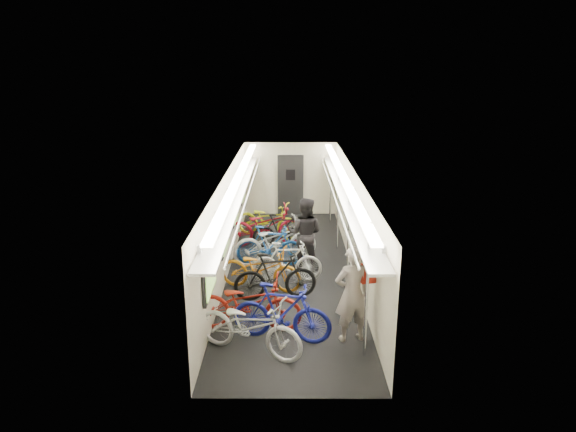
{
  "coord_description": "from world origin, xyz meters",
  "views": [
    {
      "loc": [
        -0.03,
        -11.58,
        4.77
      ],
      "look_at": [
        -0.07,
        0.79,
        1.15
      ],
      "focal_mm": 32.0,
      "sensor_mm": 36.0,
      "label": 1
    }
  ],
  "objects_px": {
    "passenger_near": "(352,294)",
    "passenger_mid": "(305,234)",
    "bicycle_1": "(282,313)",
    "backpack": "(368,272)",
    "bicycle_0": "(250,326)"
  },
  "relations": [
    {
      "from": "passenger_near",
      "to": "passenger_mid",
      "type": "height_order",
      "value": "passenger_near"
    },
    {
      "from": "bicycle_1",
      "to": "passenger_near",
      "type": "distance_m",
      "value": 1.3
    },
    {
      "from": "bicycle_1",
      "to": "backpack",
      "type": "relative_size",
      "value": 4.79
    },
    {
      "from": "bicycle_1",
      "to": "passenger_mid",
      "type": "xyz_separation_m",
      "value": [
        0.51,
        3.46,
        0.34
      ]
    },
    {
      "from": "passenger_near",
      "to": "passenger_mid",
      "type": "relative_size",
      "value": 1.02
    },
    {
      "from": "passenger_near",
      "to": "backpack",
      "type": "height_order",
      "value": "passenger_near"
    },
    {
      "from": "bicycle_0",
      "to": "passenger_mid",
      "type": "height_order",
      "value": "passenger_mid"
    },
    {
      "from": "passenger_near",
      "to": "passenger_mid",
      "type": "bearing_deg",
      "value": -94.57
    },
    {
      "from": "bicycle_0",
      "to": "bicycle_1",
      "type": "xyz_separation_m",
      "value": [
        0.54,
        0.44,
        0.03
      ]
    },
    {
      "from": "bicycle_1",
      "to": "passenger_near",
      "type": "relative_size",
      "value": 1.01
    },
    {
      "from": "passenger_near",
      "to": "backpack",
      "type": "distance_m",
      "value": 0.48
    },
    {
      "from": "passenger_mid",
      "to": "passenger_near",
      "type": "bearing_deg",
      "value": 117.67
    },
    {
      "from": "bicycle_1",
      "to": "passenger_near",
      "type": "xyz_separation_m",
      "value": [
        1.25,
        0.02,
        0.36
      ]
    },
    {
      "from": "bicycle_0",
      "to": "passenger_near",
      "type": "distance_m",
      "value": 1.89
    },
    {
      "from": "bicycle_1",
      "to": "passenger_mid",
      "type": "height_order",
      "value": "passenger_mid"
    }
  ]
}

